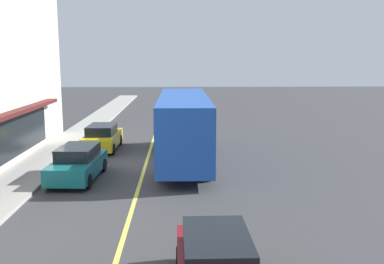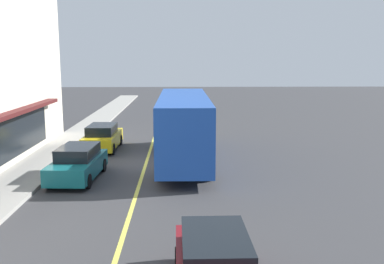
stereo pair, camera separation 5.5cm
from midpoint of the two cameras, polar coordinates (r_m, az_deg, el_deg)
ground at (r=23.13m, az=-6.07°, el=-4.10°), size 120.00×120.00×0.00m
sidewalk at (r=24.13m, az=-18.99°, el=-3.82°), size 80.00×2.43×0.15m
lane_centre_stripe at (r=23.13m, az=-6.07°, el=-4.09°), size 36.00×0.16×0.01m
bus at (r=23.09m, az=-1.17°, el=0.95°), size 11.14×2.64×3.50m
car_yellow at (r=26.87m, az=-11.64°, el=-0.69°), size 4.33×1.92×1.52m
car_teal at (r=20.61m, az=-14.69°, el=-3.96°), size 4.39×2.05×1.52m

